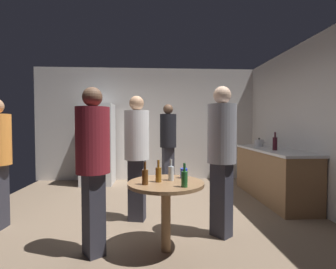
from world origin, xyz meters
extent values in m
cube|color=#7A6651|center=(0.00, 0.00, -0.05)|extent=(5.20, 5.20, 0.10)
cube|color=silver|center=(0.00, 2.63, 1.35)|extent=(5.32, 0.06, 2.70)
cube|color=silver|center=(2.63, 0.00, 1.35)|extent=(0.06, 5.20, 2.70)
cube|color=silver|center=(-1.11, 2.20, 0.90)|extent=(0.70, 0.65, 1.80)
cube|color=#262628|center=(-0.90, 1.86, 0.99)|extent=(0.03, 0.03, 0.60)
cube|color=olive|center=(2.28, 0.84, 0.43)|extent=(0.60, 2.05, 0.86)
cube|color=silver|center=(2.28, 0.84, 0.88)|extent=(0.64, 2.09, 0.04)
cylinder|color=#B2B2B7|center=(2.23, 1.31, 0.97)|extent=(0.17, 0.17, 0.14)
sphere|color=black|center=(2.23, 1.31, 1.06)|extent=(0.04, 0.04, 0.04)
cone|color=#B2B2B7|center=(2.35, 1.31, 0.98)|extent=(0.09, 0.04, 0.06)
cylinder|color=#3F141E|center=(2.21, 0.61, 1.01)|extent=(0.08, 0.08, 0.22)
cylinder|color=#3F141E|center=(2.21, 0.61, 1.17)|extent=(0.03, 0.03, 0.09)
cylinder|color=olive|center=(0.27, -0.96, 0.35)|extent=(0.10, 0.10, 0.70)
cylinder|color=olive|center=(0.27, -0.96, 0.72)|extent=(0.80, 0.80, 0.03)
cylinder|color=#8C5919|center=(0.19, -0.95, 0.81)|extent=(0.06, 0.06, 0.15)
cylinder|color=#8C5919|center=(0.19, -0.95, 0.93)|extent=(0.02, 0.02, 0.08)
cylinder|color=#593314|center=(0.05, -1.06, 0.81)|extent=(0.06, 0.06, 0.15)
cylinder|color=#593314|center=(0.05, -1.06, 0.93)|extent=(0.02, 0.02, 0.08)
cylinder|color=#26662D|center=(0.43, -1.18, 0.81)|extent=(0.06, 0.06, 0.15)
cylinder|color=#26662D|center=(0.43, -1.18, 0.93)|extent=(0.02, 0.02, 0.08)
cylinder|color=silver|center=(0.33, -0.89, 0.81)|extent=(0.06, 0.06, 0.15)
cylinder|color=silver|center=(0.33, -0.89, 0.93)|extent=(0.02, 0.02, 0.08)
cylinder|color=blue|center=(0.48, -0.77, 0.79)|extent=(0.08, 0.08, 0.11)
cube|color=#2D2D38|center=(0.45, 1.68, 0.43)|extent=(0.26, 0.23, 0.87)
cylinder|color=black|center=(0.45, 1.68, 1.21)|extent=(0.42, 0.42, 0.69)
sphere|color=brown|center=(0.45, 1.68, 1.66)|extent=(0.21, 0.21, 0.21)
cube|color=#2D2D38|center=(-0.47, -0.98, 0.42)|extent=(0.27, 0.28, 0.84)
cylinder|color=maroon|center=(-0.47, -0.98, 1.18)|extent=(0.47, 0.47, 0.67)
sphere|color=brown|center=(-0.47, -0.98, 1.61)|extent=(0.20, 0.20, 0.20)
cube|color=#2D2D38|center=(0.95, -0.63, 0.44)|extent=(0.27, 0.28, 0.88)
cylinder|color=gray|center=(0.95, -0.63, 1.23)|extent=(0.48, 0.48, 0.70)
sphere|color=#D8AD8C|center=(0.95, -0.63, 1.68)|extent=(0.21, 0.21, 0.21)
cube|color=#2D2D38|center=(-0.09, -0.06, 0.43)|extent=(0.25, 0.21, 0.85)
cylinder|color=white|center=(-0.09, -0.06, 1.19)|extent=(0.40, 0.40, 0.68)
sphere|color=tan|center=(-0.09, -0.06, 1.63)|extent=(0.20, 0.20, 0.20)
camera|label=1|loc=(0.13, -3.58, 1.33)|focal=27.16mm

